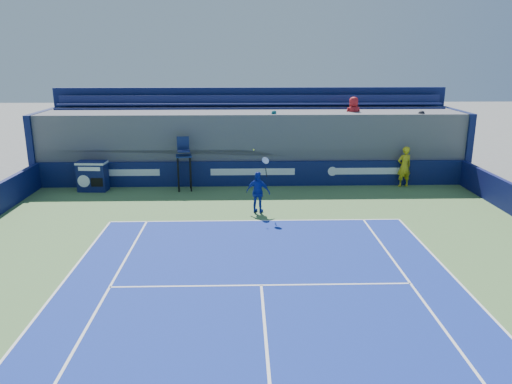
{
  "coord_description": "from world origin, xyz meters",
  "views": [
    {
      "loc": [
        -0.49,
        -6.03,
        6.12
      ],
      "look_at": [
        0.0,
        11.5,
        1.25
      ],
      "focal_mm": 35.0,
      "sensor_mm": 36.0,
      "label": 1
    }
  ],
  "objects_px": {
    "ball_person": "(404,167)",
    "umpire_chair": "(184,158)",
    "tennis_player": "(258,192)",
    "match_clock": "(93,175)"
  },
  "relations": [
    {
      "from": "ball_person",
      "to": "match_clock",
      "type": "relative_size",
      "value": 1.38
    },
    {
      "from": "ball_person",
      "to": "tennis_player",
      "type": "bearing_deg",
      "value": 15.24
    },
    {
      "from": "match_clock",
      "to": "umpire_chair",
      "type": "distance_m",
      "value": 4.28
    },
    {
      "from": "match_clock",
      "to": "umpire_chair",
      "type": "xyz_separation_m",
      "value": [
        4.2,
        0.02,
        0.79
      ]
    },
    {
      "from": "ball_person",
      "to": "umpire_chair",
      "type": "relative_size",
      "value": 0.78
    },
    {
      "from": "tennis_player",
      "to": "umpire_chair",
      "type": "bearing_deg",
      "value": 133.17
    },
    {
      "from": "ball_person",
      "to": "tennis_player",
      "type": "xyz_separation_m",
      "value": [
        -7.04,
        -3.87,
        -0.13
      ]
    },
    {
      "from": "match_clock",
      "to": "tennis_player",
      "type": "height_order",
      "value": "tennis_player"
    },
    {
      "from": "umpire_chair",
      "to": "tennis_player",
      "type": "xyz_separation_m",
      "value": [
        3.3,
        -3.52,
        -0.68
      ]
    },
    {
      "from": "ball_person",
      "to": "umpire_chair",
      "type": "bearing_deg",
      "value": -11.62
    }
  ]
}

